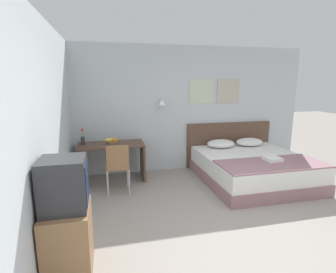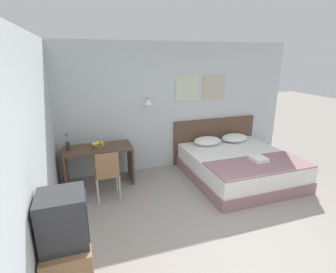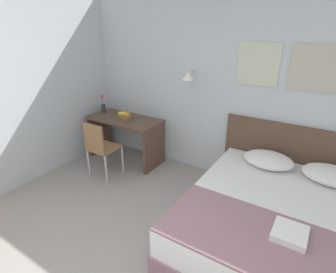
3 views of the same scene
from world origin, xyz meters
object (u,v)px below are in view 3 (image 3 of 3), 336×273
(fruit_bowl, at_px, (125,116))
(flower_vase, at_px, (103,106))
(folded_towel_near_foot, at_px, (290,233))
(headboard, at_px, (300,164))
(bed, at_px, (281,227))
(desk_chair, at_px, (100,146))
(throw_blanket, at_px, (272,243))
(pillow_right, at_px, (331,175))
(pillow_left, at_px, (268,160))
(desk, at_px, (125,131))

(fruit_bowl, relative_size, flower_vase, 0.86)
(folded_towel_near_foot, height_order, flower_vase, flower_vase)
(flower_vase, bearing_deg, headboard, 5.61)
(bed, height_order, desk_chair, desk_chair)
(headboard, xyz_separation_m, folded_towel_near_foot, (0.10, -1.48, 0.07))
(desk_chair, distance_m, fruit_bowl, 0.71)
(headboard, relative_size, throw_blanket, 1.10)
(fruit_bowl, bearing_deg, pillow_right, 1.09)
(headboard, distance_m, folded_towel_near_foot, 1.49)
(pillow_left, xyz_separation_m, flower_vase, (-2.83, -0.00, 0.25))
(bed, xyz_separation_m, fruit_bowl, (-2.62, 0.67, 0.53))
(pillow_left, bearing_deg, pillow_right, 0.00)
(bed, relative_size, headboard, 1.00)
(flower_vase, bearing_deg, desk_chair, -49.83)
(bed, bearing_deg, flower_vase, 167.07)
(pillow_left, bearing_deg, desk_chair, -162.15)
(pillow_left, xyz_separation_m, throw_blanket, (0.34, -1.32, -0.07))
(pillow_right, distance_m, throw_blanket, 1.36)
(fruit_bowl, bearing_deg, desk_chair, -84.92)
(desk, bearing_deg, pillow_left, 1.44)
(pillow_right, xyz_separation_m, fruit_bowl, (-2.96, -0.06, 0.18))
(pillow_left, height_order, folded_towel_near_foot, pillow_left)
(pillow_left, relative_size, desk, 0.48)
(desk_chair, xyz_separation_m, flower_vase, (-0.60, 0.71, 0.33))
(pillow_right, xyz_separation_m, desk_chair, (-2.91, -0.72, -0.08))
(desk_chair, bearing_deg, folded_towel_near_foot, -9.75)
(pillow_right, distance_m, fruit_bowl, 2.97)
(desk_chair, distance_m, flower_vase, 0.99)
(bed, bearing_deg, pillow_right, 65.05)
(headboard, xyz_separation_m, desk_chair, (-2.57, -1.02, 0.02))
(headboard, height_order, desk, headboard)
(desk, bearing_deg, headboard, 7.85)
(pillow_left, bearing_deg, throw_blanket, -75.51)
(bed, relative_size, pillow_left, 3.36)
(pillow_left, bearing_deg, folded_towel_near_foot, -69.33)
(bed, bearing_deg, desk, 165.73)
(pillow_right, bearing_deg, throw_blanket, -104.49)
(throw_blanket, relative_size, desk, 1.48)
(pillow_left, height_order, throw_blanket, pillow_left)
(bed, relative_size, flower_vase, 6.47)
(folded_towel_near_foot, bearing_deg, flower_vase, 160.30)
(fruit_bowl, height_order, flower_vase, flower_vase)
(pillow_right, height_order, folded_towel_near_foot, pillow_right)
(throw_blanket, height_order, fruit_bowl, fruit_bowl)
(pillow_right, height_order, fruit_bowl, fruit_bowl)
(bed, height_order, pillow_right, pillow_right)
(folded_towel_near_foot, bearing_deg, pillow_left, 110.67)
(pillow_right, distance_m, desk_chair, 2.99)
(folded_towel_near_foot, distance_m, flower_vase, 3.48)
(pillow_left, relative_size, throw_blanket, 0.33)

